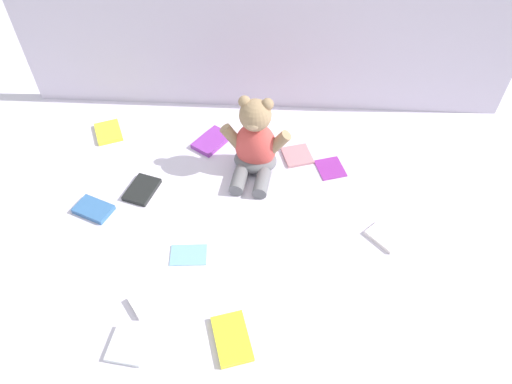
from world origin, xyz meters
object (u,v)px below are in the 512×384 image
Objects in this scene: book_case_1 at (297,156)px; book_case_5 at (232,339)px; book_case_8 at (156,296)px; book_case_9 at (94,209)px; book_case_10 at (188,255)px; book_case_6 at (128,345)px; book_case_0 at (108,132)px; book_case_2 at (385,237)px; book_case_7 at (142,190)px; book_case_4 at (212,141)px; book_case_3 at (330,168)px; teddy_bear at (255,145)px.

book_case_5 reaches higher than book_case_1.
book_case_8 is 0.39m from book_case_9.
book_case_9 is 0.36m from book_case_10.
book_case_6 is 0.49m from book_case_9.
book_case_0 is 1.05m from book_case_2.
book_case_7 is at bearing 3.18° from book_case_1.
book_case_0 reaches higher than book_case_2.
book_case_5 is 0.60m from book_case_7.
book_case_4 is (0.39, -0.03, 0.00)m from book_case_0.
book_case_6 is at bearing -146.90° from book_case_3.
book_case_1 is 0.84m from book_case_6.
teddy_bear is at bearing 5.90° from book_case_1.
book_case_7 reaches higher than book_case_3.
book_case_0 is 1.02× the size of book_case_9.
book_case_3 is 0.86× the size of book_case_9.
book_case_4 reaches higher than book_case_3.
book_case_7 is 0.31m from book_case_10.
book_case_10 is (-0.58, -0.09, -0.00)m from book_case_2.
book_case_2 is (0.26, -0.34, 0.00)m from book_case_1.
book_case_9 is 1.08× the size of book_case_10.
book_case_8 is (-0.50, -0.53, 0.01)m from book_case_3.
book_case_10 is at bearing 36.30° from book_case_1.
book_case_10 is at bearing -93.00° from book_case_9.
book_case_10 is (0.37, -0.52, -0.00)m from book_case_0.
book_case_8 reaches higher than book_case_0.
book_case_0 reaches higher than book_case_1.
book_case_4 is 0.32m from book_case_7.
book_case_6 is at bearing 124.08° from book_case_8.
book_case_8 reaches higher than book_case_2.
book_case_6 is 0.31m from book_case_10.
book_case_8 reaches higher than book_case_1.
book_case_1 is at bearing -71.98° from book_case_8.
teddy_bear is 0.56m from book_case_9.
teddy_bear is 0.40m from book_case_7.
book_case_3 is at bearing 19.05° from book_case_4.
book_case_5 is 1.44× the size of book_case_6.
book_case_2 is at bearing -27.46° from teddy_bear.
book_case_1 is 1.03× the size of book_case_6.
book_case_7 is (-0.34, 0.50, 0.00)m from book_case_5.
book_case_0 reaches higher than book_case_10.
book_case_3 is (0.11, -0.05, -0.00)m from book_case_1.
teddy_bear is 0.58m from book_case_0.
book_case_2 is 1.05× the size of book_case_6.
teddy_bear is 2.06× the size of book_case_5.
book_case_0 is 0.74m from book_case_8.
book_case_5 is at bearing 58.75° from book_case_1.
book_case_2 is 0.69m from book_case_8.
book_case_4 reaches higher than book_case_2.
book_case_9 is at bearing -101.26° from book_case_4.
book_case_9 reaches higher than book_case_6.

